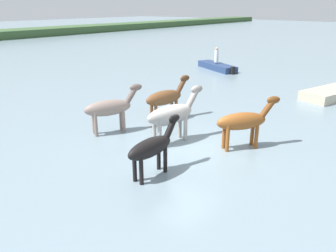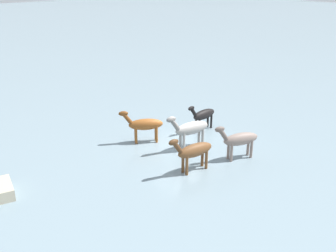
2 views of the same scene
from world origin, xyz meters
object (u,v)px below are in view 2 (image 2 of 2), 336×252
horse_mid_herd (203,115)px  horse_dun_straggler (194,151)px  horse_chestnut_trailing (190,129)px  horse_gray_outer (144,125)px  horse_dark_mare (239,139)px

horse_mid_herd → horse_dun_straggler: (4.20, 3.15, 0.11)m
horse_chestnut_trailing → horse_mid_herd: size_ratio=1.20×
horse_gray_outer → horse_mid_herd: 3.83m
horse_mid_herd → horse_dark_mare: (1.57, 3.82, 0.11)m
horse_gray_outer → horse_dark_mare: 5.30m
horse_chestnut_trailing → horse_dark_mare: size_ratio=1.10×
horse_gray_outer → horse_dark_mare: horse_dark_mare is taller
horse_gray_outer → horse_dun_straggler: (0.52, 4.19, 0.02)m
horse_chestnut_trailing → horse_dark_mare: 2.70m
horse_gray_outer → horse_dun_straggler: horse_dun_straggler is taller
horse_chestnut_trailing → horse_gray_outer: bearing=-50.4°
horse_dun_straggler → horse_dark_mare: (-2.63, 0.67, -0.00)m
horse_gray_outer → horse_dun_straggler: 4.22m
horse_chestnut_trailing → horse_dark_mare: (-0.86, 2.56, -0.07)m
horse_dun_straggler → horse_dark_mare: horse_dun_straggler is taller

